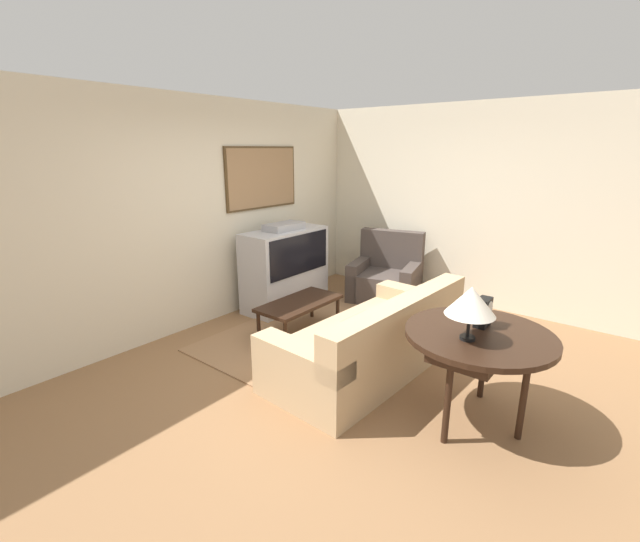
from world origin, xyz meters
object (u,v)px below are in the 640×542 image
object	(u,v)px
tv	(285,268)
console_table	(479,341)
couch	(373,342)
table_lamp	(471,301)
armchair	(386,278)
coffee_table	(300,305)
mantel_clock	(483,312)

from	to	relation	value
tv	console_table	distance (m)	3.11
couch	table_lamp	distance (m)	1.36
armchair	console_table	xyz separation A→B (m)	(-2.11, -2.02, 0.39)
console_table	couch	bearing A→B (deg)	78.12
table_lamp	armchair	bearing A→B (deg)	40.99
coffee_table	couch	bearing A→B (deg)	-99.21
couch	table_lamp	bearing A→B (deg)	71.53
armchair	console_table	distance (m)	2.95
tv	coffee_table	world-z (taller)	tv
couch	table_lamp	size ratio (longest dim) A/B	5.44
mantel_clock	tv	bearing A→B (deg)	73.81
mantel_clock	console_table	bearing A→B (deg)	-165.14
couch	console_table	xyz separation A→B (m)	(-0.23, -1.08, 0.42)
tv	armchair	world-z (taller)	tv
armchair	mantel_clock	size ratio (longest dim) A/B	4.71
armchair	coffee_table	xyz separation A→B (m)	(-1.70, 0.16, 0.05)
couch	console_table	world-z (taller)	couch
armchair	console_table	size ratio (longest dim) A/B	0.97
couch	mantel_clock	size ratio (longest dim) A/B	9.53
table_lamp	couch	bearing A→B (deg)	68.69
couch	tv	bearing A→B (deg)	-109.07
coffee_table	table_lamp	xyz separation A→B (m)	(-0.59, -2.15, 0.70)
coffee_table	console_table	distance (m)	2.25
tv	couch	world-z (taller)	tv
console_table	mantel_clock	bearing A→B (deg)	14.86
tv	table_lamp	xyz separation A→B (m)	(-1.16, -2.91, 0.51)
armchair	couch	bearing A→B (deg)	-77.50
coffee_table	mantel_clock	bearing A→B (deg)	-97.24
couch	armchair	bearing A→B (deg)	-150.45
console_table	mantel_clock	distance (m)	0.23
tv	coffee_table	distance (m)	0.97
console_table	table_lamp	bearing A→B (deg)	168.50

